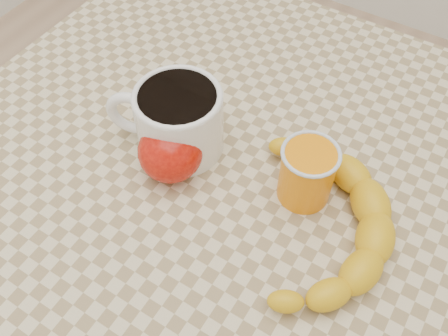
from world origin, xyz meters
The scene contains 5 objects.
table centered at (0.00, 0.00, 0.66)m, with size 0.80×0.80×0.75m.
coffee_mug centered at (-0.08, 0.02, 0.80)m, with size 0.17×0.14×0.09m.
orange_juice_glass centered at (0.10, 0.03, 0.79)m, with size 0.07×0.07×0.08m.
apple centered at (-0.06, -0.02, 0.79)m, with size 0.10×0.10×0.08m.
banana centered at (0.14, -0.01, 0.77)m, with size 0.27×0.32×0.04m, color gold, non-canonical shape.
Camera 1 is at (0.20, -0.32, 1.26)m, focal length 40.00 mm.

